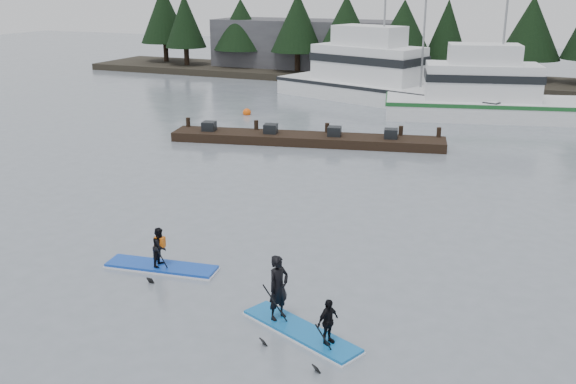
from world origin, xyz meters
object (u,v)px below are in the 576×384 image
at_px(fishing_boat_large, 385,91).
at_px(fishing_boat_medium, 502,108).
at_px(floating_dock, 307,139).
at_px(paddleboard_solo, 161,257).
at_px(paddleboard_duo, 296,309).

relative_size(fishing_boat_large, fishing_boat_medium, 1.15).
xyz_separation_m(fishing_boat_large, floating_dock, (-0.51, -14.54, -0.53)).
distance_m(paddleboard_solo, paddleboard_duo, 5.50).
distance_m(fishing_boat_medium, floating_dock, 14.51).
height_order(fishing_boat_medium, paddleboard_solo, fishing_boat_medium).
bearing_deg(fishing_boat_medium, paddleboard_duo, -107.64).
xyz_separation_m(fishing_boat_large, fishing_boat_medium, (8.54, -3.21, -0.11)).
bearing_deg(fishing_boat_large, paddleboard_solo, -69.53).
bearing_deg(fishing_boat_large, paddleboard_duo, -60.80).
bearing_deg(fishing_boat_medium, paddleboard_solo, -118.19).
distance_m(floating_dock, paddleboard_duo, 19.77).
relative_size(fishing_boat_medium, floating_dock, 1.10).
bearing_deg(floating_dock, fishing_boat_large, 75.77).
bearing_deg(paddleboard_solo, fishing_boat_large, 84.41).
relative_size(floating_dock, paddleboard_duo, 4.27).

